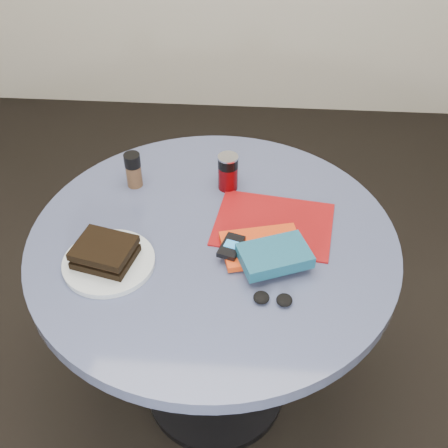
# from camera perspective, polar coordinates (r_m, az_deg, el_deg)

# --- Properties ---
(ground) EXTENTS (4.00, 4.00, 0.00)m
(ground) POSITION_cam_1_polar(r_m,az_deg,el_deg) (2.10, -0.85, -16.45)
(ground) COLOR black
(ground) RESTS_ON ground
(table) EXTENTS (1.00, 1.00, 0.75)m
(table) POSITION_cam_1_polar(r_m,az_deg,el_deg) (1.63, -1.06, -5.55)
(table) COLOR black
(table) RESTS_ON ground
(plate) EXTENTS (0.24, 0.24, 0.01)m
(plate) POSITION_cam_1_polar(r_m,az_deg,el_deg) (1.47, -11.61, -3.84)
(plate) COLOR silver
(plate) RESTS_ON table
(sandwich) EXTENTS (0.17, 0.15, 0.05)m
(sandwich) POSITION_cam_1_polar(r_m,az_deg,el_deg) (1.45, -12.03, -2.82)
(sandwich) COLOR black
(sandwich) RESTS_ON plate
(soda_can) EXTENTS (0.07, 0.07, 0.11)m
(soda_can) POSITION_cam_1_polar(r_m,az_deg,el_deg) (1.65, 0.41, 5.30)
(soda_can) COLOR #570407
(soda_can) RESTS_ON table
(pepper_grinder) EXTENTS (0.06, 0.06, 0.11)m
(pepper_grinder) POSITION_cam_1_polar(r_m,az_deg,el_deg) (1.68, -9.19, 5.46)
(pepper_grinder) COLOR #513722
(pepper_grinder) RESTS_ON table
(magazine) EXTENTS (0.35, 0.28, 0.01)m
(magazine) POSITION_cam_1_polar(r_m,az_deg,el_deg) (1.55, 5.05, -0.02)
(magazine) COLOR maroon
(magazine) RESTS_ON table
(red_book) EXTENTS (0.23, 0.18, 0.02)m
(red_book) POSITION_cam_1_polar(r_m,az_deg,el_deg) (1.47, 3.88, -2.33)
(red_book) COLOR red
(red_book) RESTS_ON magazine
(novel) EXTENTS (0.20, 0.17, 0.03)m
(novel) POSITION_cam_1_polar(r_m,az_deg,el_deg) (1.41, 5.17, -3.23)
(novel) COLOR navy
(novel) RESTS_ON red_book
(mp3_player) EXTENTS (0.07, 0.10, 0.02)m
(mp3_player) POSITION_cam_1_polar(r_m,az_deg,el_deg) (1.44, 0.73, -2.29)
(mp3_player) COLOR black
(mp3_player) RESTS_ON red_book
(headphones) EXTENTS (0.10, 0.05, 0.02)m
(headphones) POSITION_cam_1_polar(r_m,az_deg,el_deg) (1.35, 4.98, -7.58)
(headphones) COLOR black
(headphones) RESTS_ON table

